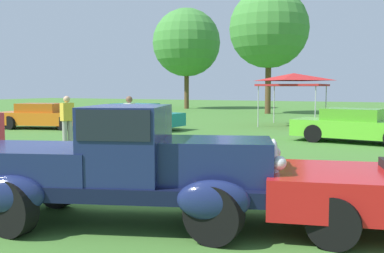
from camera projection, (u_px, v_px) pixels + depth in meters
The scene contains 10 objects.
ground_plane at pixel (118, 209), 7.13m from camera, with size 120.00×120.00×0.00m, color #42752D.
feature_pickup_truck at pixel (122, 164), 6.29m from camera, with size 4.66×2.92×1.70m.
show_car_orange at pixel (43, 116), 21.19m from camera, with size 4.68×2.93×1.22m.
show_car_teal at pixel (137, 117), 20.88m from camera, with size 4.38×1.90×1.22m.
show_car_lime at pixel (356, 126), 15.72m from camera, with size 4.61×2.23×1.22m.
spectator_near_truck at pixel (67, 119), 14.72m from camera, with size 0.35×0.45×1.69m.
spectator_between_cars at pixel (129, 120), 14.39m from camera, with size 0.32×0.44×1.69m.
canopy_tent_left_field at pixel (294, 79), 22.50m from camera, with size 3.12×3.12×2.71m.
treeline_far_left at pixel (187, 43), 41.37m from camera, with size 6.37×6.37×9.41m.
treeline_mid_left at pixel (269, 28), 33.07m from camera, with size 5.98×5.98×9.43m.
Camera 1 is at (4.21, -5.70, 1.95)m, focal length 41.20 mm.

